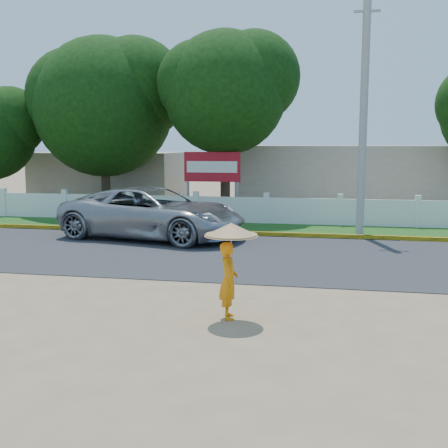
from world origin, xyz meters
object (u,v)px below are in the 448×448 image
utility_pole (364,115)px  vehicle (153,213)px  monk_with_parasol (230,257)px  billboard (212,170)px

utility_pole → vehicle: 8.17m
monk_with_parasol → billboard: bearing=103.5°
utility_pole → monk_with_parasol: size_ratio=4.65×
billboard → vehicle: bearing=-100.0°
vehicle → billboard: size_ratio=2.21×
utility_pole → billboard: size_ratio=2.92×
utility_pole → monk_with_parasol: (-2.87, -10.39, -3.10)m
utility_pole → vehicle: bearing=-164.9°
billboard → monk_with_parasol: bearing=-76.5°
monk_with_parasol → billboard: billboard is taller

